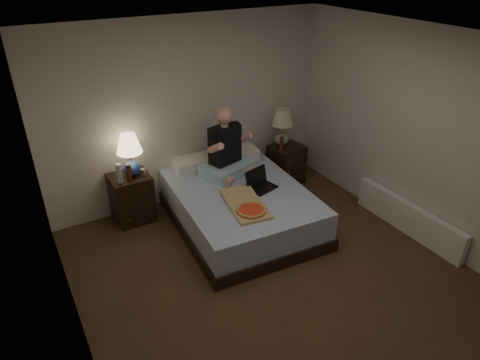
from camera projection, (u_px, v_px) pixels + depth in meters
floor at (282, 283)px, 4.63m from camera, size 4.00×4.50×0.00m
ceiling at (296, 46)px, 3.43m from camera, size 4.00×4.50×0.00m
wall_back at (190, 112)px, 5.73m from camera, size 4.00×0.00×2.50m
wall_left at (66, 248)px, 3.15m from camera, size 0.00×4.50×2.50m
wall_right at (430, 140)px, 4.90m from camera, size 0.00×4.50×2.50m
bed at (239, 206)px, 5.52m from camera, size 1.68×2.15×0.51m
nightstand_left at (132, 198)px, 5.58m from camera, size 0.50×0.45×0.64m
nightstand_right at (286, 164)px, 6.47m from camera, size 0.52×0.48×0.61m
lamp_left at (130, 155)px, 5.31m from camera, size 0.41×0.41×0.56m
lamp_right at (282, 127)px, 6.23m from camera, size 0.33×0.33×0.56m
water_bottle at (119, 173)px, 5.22m from camera, size 0.07×0.07×0.25m
soda_can at (143, 172)px, 5.40m from camera, size 0.07×0.07×0.10m
beer_bottle_left at (129, 173)px, 5.26m from camera, size 0.06×0.06×0.23m
beer_bottle_right at (281, 145)px, 6.09m from camera, size 0.06×0.06×0.23m
person at (227, 142)px, 5.53m from camera, size 0.77×0.67×0.93m
laptop at (263, 180)px, 5.35m from camera, size 0.40×0.35×0.24m
pizza_box at (251, 211)px, 4.88m from camera, size 0.52×0.81×0.08m
radiator at (408, 218)px, 5.38m from camera, size 0.10×1.60×0.40m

